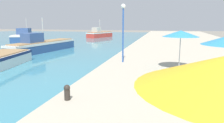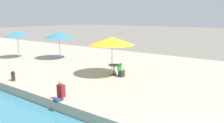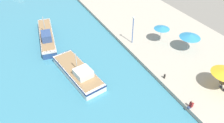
{
  "view_description": "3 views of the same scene",
  "coord_description": "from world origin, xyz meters",
  "px_view_note": "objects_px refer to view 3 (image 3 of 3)",
  "views": [
    {
      "loc": [
        4.54,
        4.58,
        3.77
      ],
      "look_at": [
        1.5,
        17.37,
        1.36
      ],
      "focal_mm": 35.0,
      "sensor_mm": 36.0,
      "label": 1
    },
    {
      "loc": [
        -6.62,
        -0.84,
        4.67
      ],
      "look_at": [
        5.71,
        8.15,
        1.56
      ],
      "focal_mm": 35.0,
      "sensor_mm": 36.0,
      "label": 2
    },
    {
      "loc": [
        -14.72,
        -2.81,
        19.41
      ],
      "look_at": [
        -4.0,
        18.0,
        1.16
      ],
      "focal_mm": 35.0,
      "sensor_mm": 36.0,
      "label": 3
    }
  ],
  "objects_px": {
    "cafe_umbrella_white": "(190,36)",
    "cafe_table": "(222,84)",
    "fishing_boat_mid": "(47,36)",
    "lamppost": "(133,25)",
    "person_at_quay": "(191,105)",
    "mooring_bollard": "(165,76)",
    "fishing_boat_near": "(78,72)",
    "cafe_umbrella_striped": "(162,28)"
  },
  "relations": [
    {
      "from": "fishing_boat_mid",
      "to": "person_at_quay",
      "type": "distance_m",
      "value": 24.11
    },
    {
      "from": "cafe_table",
      "to": "person_at_quay",
      "type": "xyz_separation_m",
      "value": [
        -5.61,
        -0.72,
        -0.08
      ]
    },
    {
      "from": "cafe_umbrella_white",
      "to": "cafe_table",
      "type": "height_order",
      "value": "cafe_umbrella_white"
    },
    {
      "from": "fishing_boat_near",
      "to": "mooring_bollard",
      "type": "distance_m",
      "value": 11.18
    },
    {
      "from": "cafe_umbrella_white",
      "to": "cafe_umbrella_striped",
      "type": "distance_m",
      "value": 4.36
    },
    {
      "from": "cafe_umbrella_white",
      "to": "fishing_boat_near",
      "type": "bearing_deg",
      "value": 172.16
    },
    {
      "from": "cafe_umbrella_striped",
      "to": "fishing_boat_near",
      "type": "bearing_deg",
      "value": -174.18
    },
    {
      "from": "fishing_boat_mid",
      "to": "cafe_umbrella_striped",
      "type": "xyz_separation_m",
      "value": [
        15.86,
        -9.13,
        2.1
      ]
    },
    {
      "from": "person_at_quay",
      "to": "lamppost",
      "type": "relative_size",
      "value": 0.22
    },
    {
      "from": "fishing_boat_mid",
      "to": "cafe_umbrella_white",
      "type": "bearing_deg",
      "value": -26.22
    },
    {
      "from": "cafe_umbrella_white",
      "to": "lamppost",
      "type": "xyz_separation_m",
      "value": [
        -6.45,
        5.37,
        0.74
      ]
    },
    {
      "from": "cafe_umbrella_white",
      "to": "person_at_quay",
      "type": "xyz_separation_m",
      "value": [
        -7.58,
        -8.83,
        -1.91
      ]
    },
    {
      "from": "person_at_quay",
      "to": "cafe_table",
      "type": "bearing_deg",
      "value": 7.29
    },
    {
      "from": "cafe_umbrella_striped",
      "to": "cafe_table",
      "type": "relative_size",
      "value": 3.29
    },
    {
      "from": "cafe_umbrella_striped",
      "to": "cafe_table",
      "type": "xyz_separation_m",
      "value": [
        0.25,
        -11.86,
        -1.88
      ]
    },
    {
      "from": "mooring_bollard",
      "to": "fishing_boat_near",
      "type": "bearing_deg",
      "value": 147.97
    },
    {
      "from": "fishing_boat_near",
      "to": "cafe_umbrella_white",
      "type": "height_order",
      "value": "fishing_boat_near"
    },
    {
      "from": "cafe_umbrella_striped",
      "to": "mooring_bollard",
      "type": "relative_size",
      "value": 4.02
    },
    {
      "from": "lamppost",
      "to": "fishing_boat_near",
      "type": "bearing_deg",
      "value": -163.06
    },
    {
      "from": "cafe_table",
      "to": "mooring_bollard",
      "type": "distance_m",
      "value": 6.81
    },
    {
      "from": "mooring_bollard",
      "to": "lamppost",
      "type": "bearing_deg",
      "value": 85.79
    },
    {
      "from": "person_at_quay",
      "to": "fishing_boat_mid",
      "type": "bearing_deg",
      "value": 115.8
    },
    {
      "from": "fishing_boat_mid",
      "to": "cafe_table",
      "type": "relative_size",
      "value": 13.84
    },
    {
      "from": "cafe_umbrella_striped",
      "to": "mooring_bollard",
      "type": "xyz_separation_m",
      "value": [
        -4.89,
        -7.39,
        -2.07
      ]
    },
    {
      "from": "fishing_boat_mid",
      "to": "mooring_bollard",
      "type": "bearing_deg",
      "value": -47.18
    },
    {
      "from": "fishing_boat_mid",
      "to": "lamppost",
      "type": "xyz_separation_m",
      "value": [
        11.63,
        -7.51,
        2.77
      ]
    },
    {
      "from": "fishing_boat_mid",
      "to": "cafe_umbrella_white",
      "type": "height_order",
      "value": "fishing_boat_mid"
    },
    {
      "from": "fishing_boat_mid",
      "to": "person_at_quay",
      "type": "bearing_deg",
      "value": -54.94
    },
    {
      "from": "fishing_boat_mid",
      "to": "person_at_quay",
      "type": "height_order",
      "value": "fishing_boat_mid"
    },
    {
      "from": "fishing_boat_near",
      "to": "mooring_bollard",
      "type": "relative_size",
      "value": 14.69
    },
    {
      "from": "fishing_boat_mid",
      "to": "lamppost",
      "type": "bearing_deg",
      "value": -23.59
    },
    {
      "from": "cafe_umbrella_striped",
      "to": "mooring_bollard",
      "type": "distance_m",
      "value": 9.1
    },
    {
      "from": "person_at_quay",
      "to": "cafe_umbrella_white",
      "type": "bearing_deg",
      "value": 49.34
    },
    {
      "from": "cafe_umbrella_white",
      "to": "cafe_umbrella_striped",
      "type": "relative_size",
      "value": 1.15
    },
    {
      "from": "mooring_bollard",
      "to": "cafe_umbrella_striped",
      "type": "bearing_deg",
      "value": 56.51
    },
    {
      "from": "fishing_boat_near",
      "to": "mooring_bollard",
      "type": "xyz_separation_m",
      "value": [
        9.48,
        -5.93,
        0.15
      ]
    },
    {
      "from": "lamppost",
      "to": "cafe_table",
      "type": "bearing_deg",
      "value": -71.61
    },
    {
      "from": "lamppost",
      "to": "fishing_boat_mid",
      "type": "bearing_deg",
      "value": 147.15
    },
    {
      "from": "mooring_bollard",
      "to": "lamppost",
      "type": "height_order",
      "value": "lamppost"
    },
    {
      "from": "cafe_umbrella_white",
      "to": "cafe_table",
      "type": "relative_size",
      "value": 3.78
    },
    {
      "from": "cafe_table",
      "to": "fishing_boat_near",
      "type": "bearing_deg",
      "value": 144.6
    },
    {
      "from": "fishing_boat_near",
      "to": "person_at_quay",
      "type": "xyz_separation_m",
      "value": [
        9.01,
        -11.11,
        0.26
      ]
    }
  ]
}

